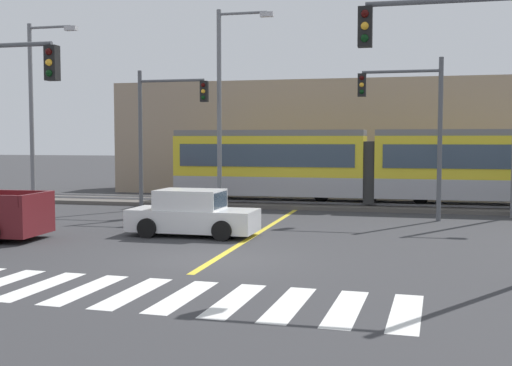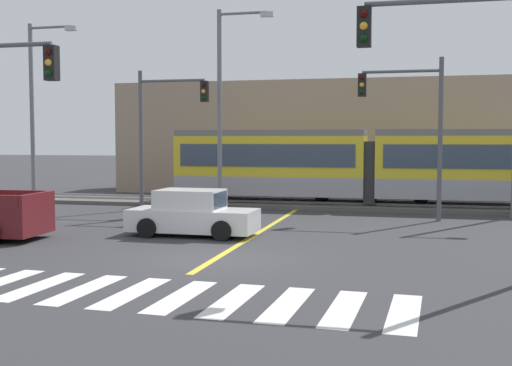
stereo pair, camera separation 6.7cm
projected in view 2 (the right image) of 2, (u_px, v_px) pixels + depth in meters
The scene contains 21 objects.
ground_plane at pixel (214, 260), 16.93m from camera, with size 200.00×200.00×0.00m, color #333335.
track_bed at pixel (303, 204), 30.64m from camera, with size 120.00×4.00×0.18m, color #56514C.
rail_near at pixel (301, 202), 29.93m from camera, with size 120.00×0.08×0.10m, color #939399.
rail_far at pixel (306, 200), 31.32m from camera, with size 120.00×0.08×0.10m, color #939399.
light_rail_tram at pixel (371, 164), 29.74m from camera, with size 18.50×2.64×3.43m.
crosswalk_stripe_2 at pixel (40, 286), 13.85m from camera, with size 0.56×2.80×0.01m, color silver.
crosswalk_stripe_3 at pixel (85, 289), 13.55m from camera, with size 0.56×2.80×0.01m, color silver.
crosswalk_stripe_4 at pixel (132, 293), 13.24m from camera, with size 0.56×2.80×0.01m, color silver.
crosswalk_stripe_5 at pixel (181, 296), 12.93m from camera, with size 0.56×2.80×0.01m, color silver.
crosswalk_stripe_6 at pixel (233, 300), 12.63m from camera, with size 0.56×2.80×0.01m, color silver.
crosswalk_stripe_7 at pixel (287, 304), 12.32m from camera, with size 0.56×2.80×0.01m, color silver.
crosswalk_stripe_8 at pixel (344, 308), 12.01m from camera, with size 0.56×2.80×0.01m, color silver.
crosswalk_stripe_9 at pixel (404, 313), 11.71m from camera, with size 0.56×2.80×0.01m, color silver.
lane_centre_line at pixel (259, 232), 21.86m from camera, with size 0.20×14.11×0.01m, color gold.
sedan_crossing at pixel (193, 214), 21.13m from camera, with size 4.23×1.97×1.52m.
traffic_light_far_left at pixel (163, 119), 28.30m from camera, with size 3.25×0.38×6.21m.
traffic_light_far_right at pixel (413, 115), 24.86m from camera, with size 3.25×0.38×6.32m.
traffic_light_near_right at pixel (471, 84), 14.02m from camera, with size 3.75×0.38×6.70m.
street_lamp_west at pixel (37, 103), 29.97m from camera, with size 2.52×0.28×8.54m.
street_lamp_centre at pixel (225, 97), 28.00m from camera, with size 2.52×0.28×8.79m.
building_backdrop_far at pixel (321, 138), 38.40m from camera, with size 23.91×6.00×6.50m, color gray.
Camera 2 is at (5.05, -16.01, 3.17)m, focal length 45.00 mm.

